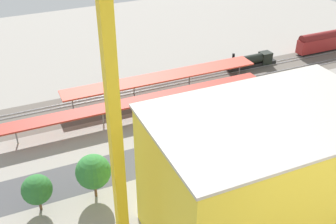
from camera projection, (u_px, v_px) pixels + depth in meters
The scene contains 23 objects.
ground_plane at pixel (204, 129), 85.59m from camera, with size 197.11×197.11×0.00m, color gray.
rail_bed at pixel (165, 91), 100.56m from camera, with size 123.19×13.62×0.01m, color #5B544C.
street_asphalt at pixel (216, 141), 81.81m from camera, with size 123.19×9.00×0.01m, color #424244.
track_rails at pixel (165, 90), 100.47m from camera, with size 123.14×10.82×0.12m.
platform_canopy_near at pixel (142, 101), 88.45m from camera, with size 59.57×5.97×4.11m.
platform_canopy_far at pixel (162, 77), 97.60m from camera, with size 49.40×6.90×4.54m.
locomotive at pixel (252, 61), 112.20m from camera, with size 15.38×3.03×4.93m.
passenger_coach at pixel (323, 41), 120.87m from camera, with size 17.48×3.46×6.24m.
parked_car_0 at pixel (292, 107), 92.07m from camera, with size 4.55×1.86×1.75m.
parked_car_1 at pixel (265, 114), 89.66m from camera, with size 4.71×2.06×1.74m.
parked_car_2 at pixel (243, 121), 87.21m from camera, with size 4.84×2.16×1.73m.
parked_car_3 at pixel (215, 129), 84.31m from camera, with size 4.24×1.89×1.61m.
parked_car_4 at pixel (188, 136), 82.27m from camera, with size 4.41×2.17×1.66m.
construction_building at pixel (263, 178), 56.67m from camera, with size 31.28×19.05×20.29m, color yellow.
construction_roof_slab at pixel (272, 115), 51.34m from camera, with size 31.88×19.65×0.40m, color #ADA89E.
tower_crane at pixel (91, 119), 44.70m from camera, with size 28.17×10.16×39.41m.
box_truck_0 at pixel (254, 146), 77.52m from camera, with size 9.29×3.29×3.42m.
street_tree_0 at pixel (37, 190), 63.26m from camera, with size 4.86×4.86×6.67m.
street_tree_1 at pixel (208, 147), 72.95m from camera, with size 4.28×4.28×6.44m.
street_tree_2 at pixel (185, 145), 70.97m from camera, with size 5.90×5.90×8.68m.
street_tree_3 at pixel (93, 172), 65.46m from camera, with size 5.83×5.83×8.16m.
street_tree_5 at pixel (325, 107), 83.56m from camera, with size 5.08×5.08×7.64m.
traffic_light at pixel (122, 166), 68.01m from camera, with size 0.50×0.36×6.64m.
Camera 1 is at (37.56, 61.23, 47.31)m, focal length 43.00 mm.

